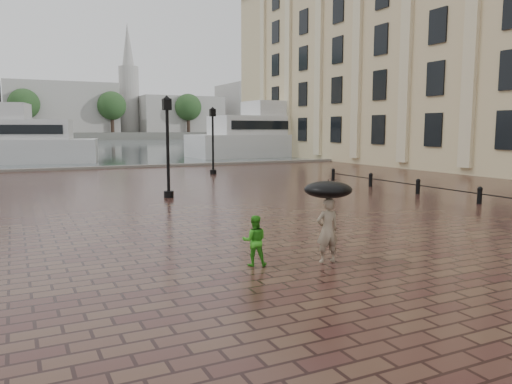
{
  "coord_description": "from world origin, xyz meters",
  "views": [
    {
      "loc": [
        -3.22,
        -7.78,
        3.09
      ],
      "look_at": [
        2.59,
        4.16,
        1.4
      ],
      "focal_mm": 35.0,
      "sensor_mm": 36.0,
      "label": 1
    }
  ],
  "objects_px": {
    "street_lamps": "(53,145)",
    "child_pedestrian": "(254,241)",
    "adult_pedestrian": "(327,230)",
    "ferry_far": "(297,134)"
  },
  "relations": [
    {
      "from": "street_lamps",
      "to": "child_pedestrian",
      "type": "distance_m",
      "value": 15.75
    },
    {
      "from": "adult_pedestrian",
      "to": "child_pedestrian",
      "type": "relative_size",
      "value": 1.3
    },
    {
      "from": "ferry_far",
      "to": "child_pedestrian",
      "type": "bearing_deg",
      "value": -124.11
    },
    {
      "from": "ferry_far",
      "to": "street_lamps",
      "type": "bearing_deg",
      "value": -140.7
    },
    {
      "from": "adult_pedestrian",
      "to": "ferry_far",
      "type": "bearing_deg",
      "value": -112.49
    },
    {
      "from": "street_lamps",
      "to": "child_pedestrian",
      "type": "xyz_separation_m",
      "value": [
        3.08,
        -15.35,
        -1.75
      ]
    },
    {
      "from": "adult_pedestrian",
      "to": "child_pedestrian",
      "type": "height_order",
      "value": "adult_pedestrian"
    },
    {
      "from": "street_lamps",
      "to": "ferry_far",
      "type": "distance_m",
      "value": 37.43
    },
    {
      "from": "adult_pedestrian",
      "to": "ferry_far",
      "type": "distance_m",
      "value": 46.9
    },
    {
      "from": "street_lamps",
      "to": "adult_pedestrian",
      "type": "xyz_separation_m",
      "value": [
        4.73,
        -15.82,
        -1.57
      ]
    }
  ]
}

